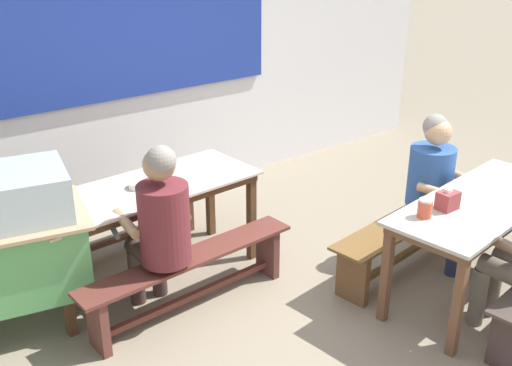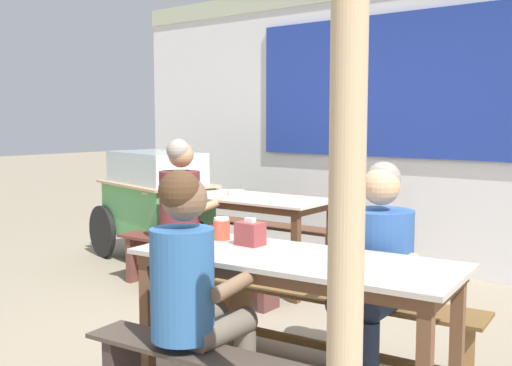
{
  "view_description": "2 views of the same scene",
  "coord_description": "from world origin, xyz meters",
  "px_view_note": "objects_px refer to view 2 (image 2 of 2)",
  "views": [
    {
      "loc": [
        -2.79,
        -2.52,
        2.55
      ],
      "look_at": [
        -0.35,
        0.66,
        0.83
      ],
      "focal_mm": 42.29,
      "sensor_mm": 36.0,
      "label": 1
    },
    {
      "loc": [
        2.57,
        -2.88,
        1.46
      ],
      "look_at": [
        -0.45,
        0.85,
        0.95
      ],
      "focal_mm": 42.79,
      "sensor_mm": 36.0,
      "label": 2
    }
  ],
  "objects_px": {
    "bench_far_front": "(197,260)",
    "food_cart": "(155,197)",
    "wooden_support_post": "(346,267)",
    "bench_near_back": "(339,320)",
    "soup_bowl": "(236,192)",
    "bench_far_back": "(273,239)",
    "person_left_back_turned": "(185,205)",
    "person_near_front": "(194,286)",
    "tissue_box": "(250,233)",
    "dining_table_near": "(294,272)",
    "dining_table_far": "(238,204)",
    "person_right_near_table": "(377,258)",
    "condiment_jar": "(222,229)"
  },
  "relations": [
    {
      "from": "person_right_near_table",
      "to": "condiment_jar",
      "type": "height_order",
      "value": "person_right_near_table"
    },
    {
      "from": "person_near_front",
      "to": "bench_near_back",
      "type": "bearing_deg",
      "value": 83.09
    },
    {
      "from": "dining_table_near",
      "to": "person_left_back_turned",
      "type": "height_order",
      "value": "person_left_back_turned"
    },
    {
      "from": "soup_bowl",
      "to": "wooden_support_post",
      "type": "height_order",
      "value": "wooden_support_post"
    },
    {
      "from": "bench_far_front",
      "to": "person_near_front",
      "type": "bearing_deg",
      "value": -45.7
    },
    {
      "from": "bench_far_front",
      "to": "condiment_jar",
      "type": "bearing_deg",
      "value": -40.2
    },
    {
      "from": "person_near_front",
      "to": "soup_bowl",
      "type": "relative_size",
      "value": 8.1
    },
    {
      "from": "bench_far_front",
      "to": "bench_near_back",
      "type": "height_order",
      "value": "same"
    },
    {
      "from": "dining_table_near",
      "to": "tissue_box",
      "type": "bearing_deg",
      "value": 169.52
    },
    {
      "from": "person_near_front",
      "to": "person_left_back_turned",
      "type": "distance_m",
      "value": 2.41
    },
    {
      "from": "bench_far_back",
      "to": "bench_far_front",
      "type": "height_order",
      "value": "same"
    },
    {
      "from": "bench_far_front",
      "to": "person_right_near_table",
      "type": "xyz_separation_m",
      "value": [
        1.95,
        -0.57,
        0.41
      ]
    },
    {
      "from": "bench_far_front",
      "to": "person_left_back_turned",
      "type": "xyz_separation_m",
      "value": [
        -0.19,
        0.05,
        0.45
      ]
    },
    {
      "from": "person_left_back_turned",
      "to": "dining_table_far",
      "type": "bearing_deg",
      "value": 72.98
    },
    {
      "from": "bench_far_front",
      "to": "bench_near_back",
      "type": "bearing_deg",
      "value": -17.65
    },
    {
      "from": "bench_far_back",
      "to": "bench_far_front",
      "type": "relative_size",
      "value": 0.95
    },
    {
      "from": "soup_bowl",
      "to": "wooden_support_post",
      "type": "relative_size",
      "value": 0.07
    },
    {
      "from": "soup_bowl",
      "to": "wooden_support_post",
      "type": "bearing_deg",
      "value": -44.09
    },
    {
      "from": "food_cart",
      "to": "wooden_support_post",
      "type": "relative_size",
      "value": 0.83
    },
    {
      "from": "person_left_back_turned",
      "to": "food_cart",
      "type": "bearing_deg",
      "value": 151.02
    },
    {
      "from": "dining_table_near",
      "to": "person_left_back_turned",
      "type": "xyz_separation_m",
      "value": [
        -1.95,
        1.14,
        0.04
      ]
    },
    {
      "from": "person_right_near_table",
      "to": "dining_table_near",
      "type": "bearing_deg",
      "value": -109.29
    },
    {
      "from": "bench_far_front",
      "to": "soup_bowl",
      "type": "xyz_separation_m",
      "value": [
        -0.07,
        0.57,
        0.51
      ]
    },
    {
      "from": "person_left_back_turned",
      "to": "wooden_support_post",
      "type": "bearing_deg",
      "value": -36.56
    },
    {
      "from": "wooden_support_post",
      "to": "bench_far_front",
      "type": "bearing_deg",
      "value": 142.15
    },
    {
      "from": "tissue_box",
      "to": "bench_near_back",
      "type": "bearing_deg",
      "value": 61.27
    },
    {
      "from": "condiment_jar",
      "to": "soup_bowl",
      "type": "height_order",
      "value": "condiment_jar"
    },
    {
      "from": "person_right_near_table",
      "to": "person_left_back_turned",
      "type": "bearing_deg",
      "value": 163.9
    },
    {
      "from": "bench_far_front",
      "to": "person_near_front",
      "type": "xyz_separation_m",
      "value": [
        1.57,
        -1.61,
        0.41
      ]
    },
    {
      "from": "dining_table_near",
      "to": "bench_near_back",
      "type": "distance_m",
      "value": 0.69
    },
    {
      "from": "condiment_jar",
      "to": "soup_bowl",
      "type": "bearing_deg",
      "value": 128.76
    },
    {
      "from": "wooden_support_post",
      "to": "bench_near_back",
      "type": "bearing_deg",
      "value": 121.63
    },
    {
      "from": "person_near_front",
      "to": "person_right_near_table",
      "type": "bearing_deg",
      "value": 69.8
    },
    {
      "from": "tissue_box",
      "to": "food_cart",
      "type": "bearing_deg",
      "value": 148.0
    },
    {
      "from": "bench_far_back",
      "to": "person_left_back_turned",
      "type": "height_order",
      "value": "person_left_back_turned"
    },
    {
      "from": "bench_far_front",
      "to": "wooden_support_post",
      "type": "xyz_separation_m",
      "value": [
        2.62,
        -2.03,
        0.74
      ]
    },
    {
      "from": "dining_table_far",
      "to": "bench_far_back",
      "type": "height_order",
      "value": "dining_table_far"
    },
    {
      "from": "bench_far_front",
      "to": "tissue_box",
      "type": "xyz_separation_m",
      "value": [
        1.43,
        -1.03,
        0.55
      ]
    },
    {
      "from": "bench_far_front",
      "to": "food_cart",
      "type": "distance_m",
      "value": 1.36
    },
    {
      "from": "person_near_front",
      "to": "tissue_box",
      "type": "relative_size",
      "value": 8.23
    },
    {
      "from": "person_near_front",
      "to": "bench_far_back",
      "type": "bearing_deg",
      "value": 120.83
    },
    {
      "from": "dining_table_far",
      "to": "person_near_front",
      "type": "distance_m",
      "value": 2.69
    },
    {
      "from": "person_near_front",
      "to": "person_left_back_turned",
      "type": "height_order",
      "value": "person_left_back_turned"
    },
    {
      "from": "person_right_near_table",
      "to": "person_left_back_turned",
      "type": "relative_size",
      "value": 0.95
    },
    {
      "from": "dining_table_near",
      "to": "soup_bowl",
      "type": "bearing_deg",
      "value": 137.79
    },
    {
      "from": "person_near_front",
      "to": "soup_bowl",
      "type": "bearing_deg",
      "value": 126.97
    },
    {
      "from": "bench_far_back",
      "to": "wooden_support_post",
      "type": "bearing_deg",
      "value": -49.67
    },
    {
      "from": "bench_far_back",
      "to": "person_right_near_table",
      "type": "height_order",
      "value": "person_right_near_table"
    },
    {
      "from": "dining_table_far",
      "to": "person_left_back_turned",
      "type": "bearing_deg",
      "value": -107.02
    },
    {
      "from": "food_cart",
      "to": "tissue_box",
      "type": "distance_m",
      "value": 3.06
    }
  ]
}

